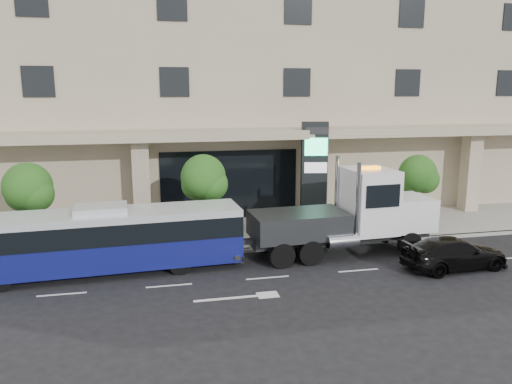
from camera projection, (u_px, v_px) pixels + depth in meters
ground at (260, 266)px, 21.92m from camera, size 120.00×120.00×0.00m
sidewalk at (239, 233)px, 26.69m from camera, size 120.00×6.00×0.15m
curb at (250, 250)px, 23.82m from camera, size 120.00×0.30×0.15m
convention_center at (211, 55)px, 34.68m from camera, size 60.00×17.60×20.00m
tree_left at (28, 190)px, 22.65m from camera, size 2.27×2.20×4.22m
tree_mid at (204, 180)px, 24.29m from camera, size 2.28×2.20×4.38m
tree_right at (418, 176)px, 26.73m from camera, size 2.10×2.00×4.04m
city_bus at (103, 239)px, 20.75m from camera, size 11.64×3.07×2.92m
tow_truck at (351, 215)px, 23.26m from camera, size 9.91×2.89×4.50m
black_sedan at (454, 253)px, 21.43m from camera, size 4.82×2.23×1.36m
signage_pylon at (314, 173)px, 27.59m from camera, size 1.50×0.77×5.74m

